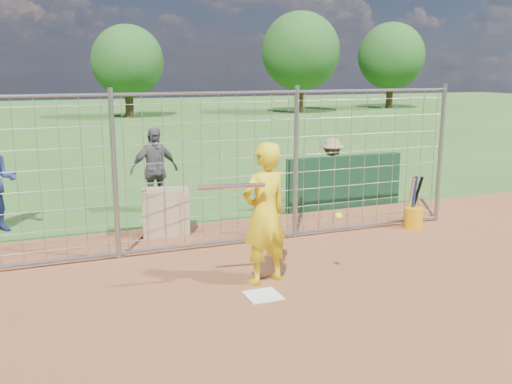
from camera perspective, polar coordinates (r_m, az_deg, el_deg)
name	(u,v)px	position (r m, az deg, el deg)	size (l,w,h in m)	color
ground	(257,291)	(7.63, 0.13, -9.85)	(100.00, 100.00, 0.00)	#2D591E
home_plate	(263,296)	(7.45, 0.71, -10.32)	(0.43, 0.43, 0.02)	silver
dugout_wall	(344,182)	(12.04, 8.83, 0.99)	(2.60, 0.20, 1.10)	#11381E
batter	(265,214)	(7.64, 0.89, -2.18)	(0.71, 0.46, 1.93)	yellow
bystander_b	(154,170)	(11.62, -10.13, 2.16)	(1.02, 0.43, 1.74)	#4F5054
bystander_c	(332,171)	(12.40, 7.56, 2.11)	(0.92, 0.53, 1.42)	#8E734D
equipment_bin	(166,212)	(10.17, -8.99, -1.96)	(0.80, 0.55, 0.80)	tan
equipment_in_play	(259,194)	(7.31, 0.30, -0.21)	(1.97, 0.26, 0.59)	silver
bucket_with_bats	(413,215)	(10.83, 15.46, -2.23)	(0.34, 0.36, 0.98)	orange
backstop_fence	(211,172)	(9.10, -4.55, 2.01)	(9.08, 0.08, 2.60)	gray
tree_line	(129,54)	(35.17, -12.60, 13.34)	(44.66, 6.72, 6.48)	#3F2B19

